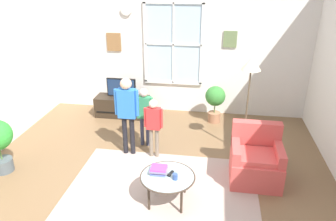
{
  "coord_description": "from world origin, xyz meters",
  "views": [
    {
      "loc": [
        0.92,
        -3.75,
        3.03
      ],
      "look_at": [
        0.26,
        0.53,
        1.14
      ],
      "focal_mm": 34.48,
      "sensor_mm": 36.0,
      "label": 1
    }
  ],
  "objects_px": {
    "tv_stand": "(123,106)",
    "book_stack": "(159,170)",
    "armchair": "(256,161)",
    "potted_plant_by_window": "(215,100)",
    "person_red_shirt": "(154,122)",
    "person_green_shirt": "(144,111)",
    "floor_lamp": "(250,74)",
    "remote_near_cup": "(171,173)",
    "coffee_table": "(168,178)",
    "television": "(121,88)",
    "cup": "(175,177)",
    "remote_near_books": "(166,170)",
    "person_blue_shirt": "(127,108)"
  },
  "relations": [
    {
      "from": "person_red_shirt",
      "to": "person_green_shirt",
      "type": "height_order",
      "value": "person_green_shirt"
    },
    {
      "from": "tv_stand",
      "to": "person_blue_shirt",
      "type": "distance_m",
      "value": 1.79
    },
    {
      "from": "remote_near_cup",
      "to": "person_blue_shirt",
      "type": "distance_m",
      "value": 1.53
    },
    {
      "from": "armchair",
      "to": "tv_stand",
      "type": "bearing_deg",
      "value": 143.52
    },
    {
      "from": "remote_near_cup",
      "to": "person_green_shirt",
      "type": "xyz_separation_m",
      "value": [
        -0.7,
        1.48,
        0.27
      ]
    },
    {
      "from": "coffee_table",
      "to": "remote_near_cup",
      "type": "height_order",
      "value": "remote_near_cup"
    },
    {
      "from": "television",
      "to": "remote_near_cup",
      "type": "xyz_separation_m",
      "value": [
        1.49,
        -2.7,
        -0.24
      ]
    },
    {
      "from": "remote_near_cup",
      "to": "person_red_shirt",
      "type": "xyz_separation_m",
      "value": [
        -0.46,
        1.1,
        0.24
      ]
    },
    {
      "from": "television",
      "to": "remote_near_books",
      "type": "distance_m",
      "value": 3.0
    },
    {
      "from": "coffee_table",
      "to": "potted_plant_by_window",
      "type": "distance_m",
      "value": 2.83
    },
    {
      "from": "person_blue_shirt",
      "to": "potted_plant_by_window",
      "type": "relative_size",
      "value": 1.76
    },
    {
      "from": "armchair",
      "to": "potted_plant_by_window",
      "type": "height_order",
      "value": "armchair"
    },
    {
      "from": "floor_lamp",
      "to": "tv_stand",
      "type": "bearing_deg",
      "value": 155.02
    },
    {
      "from": "tv_stand",
      "to": "cup",
      "type": "relative_size",
      "value": 13.75
    },
    {
      "from": "tv_stand",
      "to": "coffee_table",
      "type": "bearing_deg",
      "value": -62.15
    },
    {
      "from": "television",
      "to": "armchair",
      "type": "relative_size",
      "value": 0.74
    },
    {
      "from": "floor_lamp",
      "to": "remote_near_cup",
      "type": "bearing_deg",
      "value": -126.36
    },
    {
      "from": "cup",
      "to": "remote_near_books",
      "type": "height_order",
      "value": "cup"
    },
    {
      "from": "tv_stand",
      "to": "person_green_shirt",
      "type": "xyz_separation_m",
      "value": [
        0.79,
        -1.23,
        0.48
      ]
    },
    {
      "from": "person_blue_shirt",
      "to": "floor_lamp",
      "type": "height_order",
      "value": "floor_lamp"
    },
    {
      "from": "book_stack",
      "to": "remote_near_cup",
      "type": "bearing_deg",
      "value": 0.71
    },
    {
      "from": "person_green_shirt",
      "to": "book_stack",
      "type": "bearing_deg",
      "value": -70.13
    },
    {
      "from": "armchair",
      "to": "person_red_shirt",
      "type": "distance_m",
      "value": 1.77
    },
    {
      "from": "book_stack",
      "to": "remote_near_cup",
      "type": "relative_size",
      "value": 1.72
    },
    {
      "from": "armchair",
      "to": "potted_plant_by_window",
      "type": "distance_m",
      "value": 2.14
    },
    {
      "from": "person_green_shirt",
      "to": "person_blue_shirt",
      "type": "bearing_deg",
      "value": -123.18
    },
    {
      "from": "television",
      "to": "armchair",
      "type": "bearing_deg",
      "value": -36.44
    },
    {
      "from": "tv_stand",
      "to": "book_stack",
      "type": "height_order",
      "value": "book_stack"
    },
    {
      "from": "tv_stand",
      "to": "potted_plant_by_window",
      "type": "bearing_deg",
      "value": 0.35
    },
    {
      "from": "remote_near_cup",
      "to": "person_red_shirt",
      "type": "bearing_deg",
      "value": 112.4
    },
    {
      "from": "remote_near_cup",
      "to": "remote_near_books",
      "type": "bearing_deg",
      "value": 136.52
    },
    {
      "from": "tv_stand",
      "to": "cup",
      "type": "bearing_deg",
      "value": -60.85
    },
    {
      "from": "television",
      "to": "coffee_table",
      "type": "height_order",
      "value": "television"
    },
    {
      "from": "television",
      "to": "person_green_shirt",
      "type": "relative_size",
      "value": 0.57
    },
    {
      "from": "remote_near_books",
      "to": "remote_near_cup",
      "type": "distance_m",
      "value": 0.1
    },
    {
      "from": "book_stack",
      "to": "person_green_shirt",
      "type": "bearing_deg",
      "value": 109.87
    },
    {
      "from": "tv_stand",
      "to": "book_stack",
      "type": "xyz_separation_m",
      "value": [
        1.32,
        -2.7,
        0.25
      ]
    },
    {
      "from": "armchair",
      "to": "person_red_shirt",
      "type": "bearing_deg",
      "value": 166.19
    },
    {
      "from": "remote_near_books",
      "to": "person_red_shirt",
      "type": "distance_m",
      "value": 1.13
    },
    {
      "from": "book_stack",
      "to": "cup",
      "type": "height_order",
      "value": "book_stack"
    },
    {
      "from": "tv_stand",
      "to": "remote_near_books",
      "type": "xyz_separation_m",
      "value": [
        1.42,
        -2.63,
        0.21
      ]
    },
    {
      "from": "armchair",
      "to": "television",
      "type": "bearing_deg",
      "value": 143.56
    },
    {
      "from": "cup",
      "to": "potted_plant_by_window",
      "type": "height_order",
      "value": "potted_plant_by_window"
    },
    {
      "from": "television",
      "to": "floor_lamp",
      "type": "bearing_deg",
      "value": -24.93
    },
    {
      "from": "coffee_table",
      "to": "cup",
      "type": "xyz_separation_m",
      "value": [
        0.11,
        -0.06,
        0.07
      ]
    },
    {
      "from": "television",
      "to": "tv_stand",
      "type": "bearing_deg",
      "value": 90.0
    },
    {
      "from": "cup",
      "to": "person_blue_shirt",
      "type": "relative_size",
      "value": 0.06
    },
    {
      "from": "remote_near_books",
      "to": "person_green_shirt",
      "type": "distance_m",
      "value": 1.57
    },
    {
      "from": "television",
      "to": "cup",
      "type": "bearing_deg",
      "value": -60.83
    },
    {
      "from": "tv_stand",
      "to": "armchair",
      "type": "height_order",
      "value": "armchair"
    }
  ]
}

